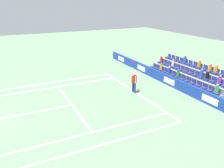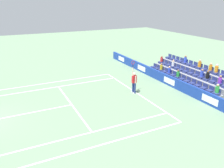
{
  "view_description": "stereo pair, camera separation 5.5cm",
  "coord_description": "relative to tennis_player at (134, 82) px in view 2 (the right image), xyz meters",
  "views": [
    {
      "loc": [
        -14.85,
        -2.42,
        7.23
      ],
      "look_at": [
        -0.02,
        -9.69,
        1.1
      ],
      "focal_mm": 36.34,
      "sensor_mm": 36.0,
      "label": 1
    },
    {
      "loc": [
        -14.88,
        -2.47,
        7.23
      ],
      "look_at": [
        -0.02,
        -9.69,
        1.1
      ],
      "focal_mm": 36.34,
      "sensor_mm": 36.0,
      "label": 2
    }
  ],
  "objects": [
    {
      "name": "line_doubles_sideline_right",
      "position": [
        -5.46,
        5.74,
        -0.99
      ],
      "size": [
        0.1,
        11.89,
        0.01
      ],
      "primitive_type": "cube",
      "color": "white",
      "rests_on": "ground"
    },
    {
      "name": "line_doubles_sideline_left",
      "position": [
        5.51,
        5.74,
        -0.99
      ],
      "size": [
        0.1,
        11.89,
        0.01
      ],
      "primitive_type": "cube",
      "color": "white",
      "rests_on": "ground"
    },
    {
      "name": "line_singles_sideline_right",
      "position": [
        -4.09,
        5.74,
        -0.99
      ],
      "size": [
        0.1,
        11.89,
        0.01
      ],
      "primitive_type": "cube",
      "color": "white",
      "rests_on": "ground"
    },
    {
      "name": "line_centre_service",
      "position": [
        0.03,
        8.49,
        -0.99
      ],
      "size": [
        0.1,
        6.4,
        0.01
      ],
      "primitive_type": "cube",
      "color": "white",
      "rests_on": "ground"
    },
    {
      "name": "sponsor_barrier",
      "position": [
        0.03,
        -3.79,
        -0.54
      ],
      "size": [
        22.63,
        0.22,
        0.9
      ],
      "color": "#193899",
      "rests_on": "ground"
    },
    {
      "name": "line_baseline",
      "position": [
        0.03,
        -0.2,
        -0.99
      ],
      "size": [
        10.97,
        0.1,
        0.01
      ],
      "primitive_type": "cube",
      "color": "white",
      "rests_on": "ground"
    },
    {
      "name": "line_service",
      "position": [
        0.03,
        5.29,
        -0.99
      ],
      "size": [
        8.23,
        0.1,
        0.01
      ],
      "primitive_type": "cube",
      "color": "white",
      "rests_on": "ground"
    },
    {
      "name": "line_singles_sideline_left",
      "position": [
        4.14,
        5.74,
        -0.99
      ],
      "size": [
        0.1,
        11.89,
        0.01
      ],
      "primitive_type": "cube",
      "color": "white",
      "rests_on": "ground"
    },
    {
      "name": "tennis_player",
      "position": [
        0.0,
        0.0,
        0.0
      ],
      "size": [
        0.53,
        0.39,
        2.85
      ],
      "color": "navy",
      "rests_on": "ground"
    },
    {
      "name": "line_centre_mark",
      "position": [
        0.03,
        -0.1,
        -0.99
      ],
      "size": [
        0.1,
        0.2,
        0.01
      ],
      "primitive_type": "cube",
      "color": "white",
      "rests_on": "ground"
    },
    {
      "name": "stadium_stand",
      "position": [
        0.02,
        -6.1,
        -0.44
      ],
      "size": [
        8.68,
        2.85,
        2.19
      ],
      "color": "gray",
      "rests_on": "ground"
    }
  ]
}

